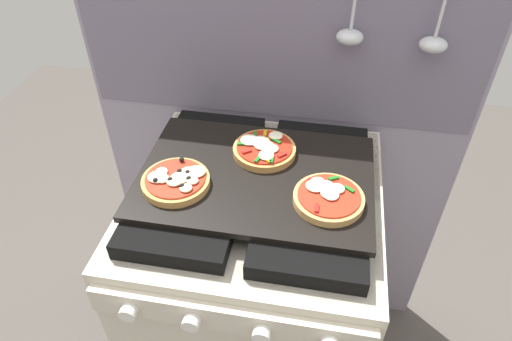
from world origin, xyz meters
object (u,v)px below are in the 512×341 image
(pizza_center, at_px, (264,149))
(stove, at_px, (256,292))
(baking_tray, at_px, (256,176))
(pizza_left, at_px, (176,180))
(pizza_right, at_px, (328,197))

(pizza_center, bearing_deg, stove, -93.68)
(baking_tray, bearing_deg, pizza_center, 86.24)
(stove, bearing_deg, pizza_left, -158.14)
(stove, relative_size, pizza_left, 5.87)
(pizza_left, bearing_deg, stove, 21.86)
(baking_tray, bearing_deg, stove, -90.00)
(stove, distance_m, pizza_left, 0.51)
(pizza_left, distance_m, pizza_right, 0.34)
(stove, xyz_separation_m, pizza_right, (0.17, -0.06, 0.48))
(pizza_right, distance_m, pizza_center, 0.22)
(pizza_right, bearing_deg, baking_tray, 159.66)
(pizza_center, bearing_deg, baking_tray, -93.76)
(stove, relative_size, pizza_right, 5.87)
(baking_tray, relative_size, pizza_left, 3.52)
(stove, relative_size, pizza_center, 5.87)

